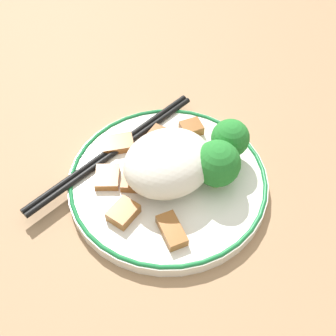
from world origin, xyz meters
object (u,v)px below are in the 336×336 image
object	(u,v)px
plate	(168,182)
broccoli_back_center	(230,139)
broccoli_back_left	(217,164)
chopsticks	(113,151)

from	to	relation	value
plate	broccoli_back_center	bearing A→B (deg)	175.39
plate	broccoli_back_left	xyz separation A→B (m)	(-0.04, 0.03, 0.04)
broccoli_back_left	chopsticks	world-z (taller)	broccoli_back_left
broccoli_back_left	broccoli_back_center	xyz separation A→B (m)	(-0.03, -0.02, 0.00)
broccoli_back_left	chopsticks	bearing A→B (deg)	-49.40
broccoli_back_center	chopsticks	size ratio (longest dim) A/B	0.23
plate	chopsticks	bearing A→B (deg)	-60.92
plate	broccoli_back_left	distance (m)	0.06
broccoli_back_center	chopsticks	world-z (taller)	broccoli_back_center
plate	broccoli_back_left	world-z (taller)	broccoli_back_left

